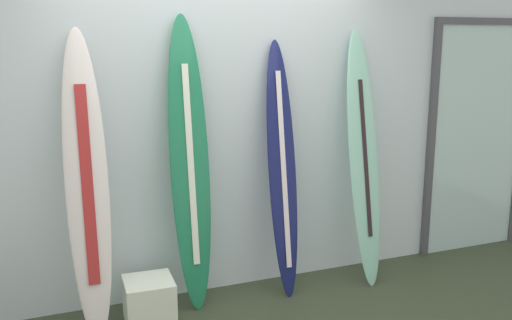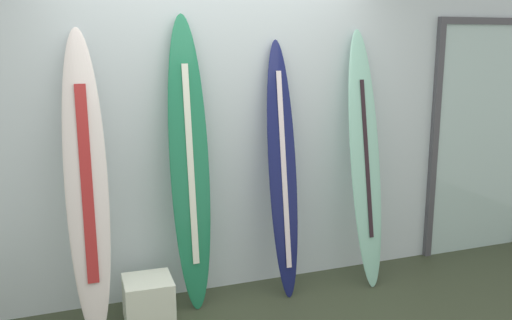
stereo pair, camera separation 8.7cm
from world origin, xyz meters
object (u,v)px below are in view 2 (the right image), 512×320
Objects in this scene: surfboard_emerald at (190,165)px; display_block_left at (148,300)px; glass_door at (481,134)px; surfboard_navy at (282,170)px; surfboard_ivory at (87,185)px; surfboard_seafoam at (365,161)px.

surfboard_emerald is 6.13× the size of display_block_left.
glass_door is at bearing 6.22° from display_block_left.
surfboard_navy is 5.62× the size of display_block_left.
surfboard_ivory is 0.94m from display_block_left.
glass_door is (2.80, 0.17, 0.04)m from surfboard_emerald.
glass_door reaches higher than surfboard_ivory.
surfboard_ivory is at bearing -175.58° from glass_door.
surfboard_navy is at bearing 7.83° from display_block_left.
surfboard_seafoam is at bearing -2.57° from surfboard_emerald.
surfboard_ivory and surfboard_seafoam have the same top height.
surfboard_emerald reaches higher than display_block_left.
surfboard_emerald is 1.00m from display_block_left.
surfboard_emerald is 1.09× the size of surfboard_navy.
surfboard_ivory is 0.74m from surfboard_emerald.
surfboard_ivory is at bearing -176.93° from surfboard_navy.
surfboard_seafoam is at bearing 3.52° from display_block_left.
surfboard_emerald is at bearing 178.03° from surfboard_navy.
surfboard_emerald is 2.81m from glass_door.
display_block_left is (-0.36, -0.17, -0.92)m from surfboard_emerald.
surfboard_ivory is 2.16m from surfboard_seafoam.
surfboard_emerald is at bearing 8.02° from surfboard_ivory.
surfboard_emerald is 1.05× the size of surfboard_seafoam.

